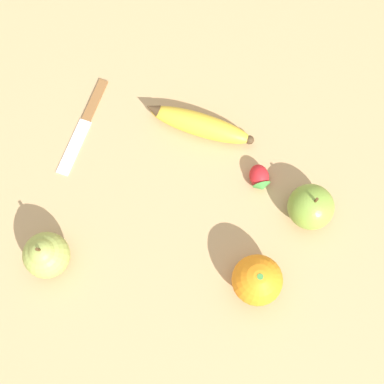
{
  "coord_description": "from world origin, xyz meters",
  "views": [
    {
      "loc": [
        0.05,
        -0.32,
        0.87
      ],
      "look_at": [
        0.03,
        -0.07,
        0.03
      ],
      "focal_mm": 50.0,
      "sensor_mm": 36.0,
      "label": 1
    }
  ],
  "objects_px": {
    "apple": "(311,207)",
    "paring_knife": "(85,122)",
    "banana": "(199,124)",
    "strawberry": "(260,178)",
    "pear": "(46,255)",
    "orange": "(257,280)"
  },
  "relations": [
    {
      "from": "banana",
      "to": "paring_knife",
      "type": "relative_size",
      "value": 1.03
    },
    {
      "from": "banana",
      "to": "paring_knife",
      "type": "xyz_separation_m",
      "value": [
        -0.2,
        0.0,
        -0.02
      ]
    },
    {
      "from": "orange",
      "to": "pear",
      "type": "height_order",
      "value": "pear"
    },
    {
      "from": "strawberry",
      "to": "paring_knife",
      "type": "bearing_deg",
      "value": -122.54
    },
    {
      "from": "banana",
      "to": "strawberry",
      "type": "distance_m",
      "value": 0.14
    },
    {
      "from": "banana",
      "to": "pear",
      "type": "distance_m",
      "value": 0.34
    },
    {
      "from": "apple",
      "to": "paring_knife",
      "type": "height_order",
      "value": "apple"
    },
    {
      "from": "pear",
      "to": "strawberry",
      "type": "xyz_separation_m",
      "value": [
        0.34,
        0.15,
        -0.02
      ]
    },
    {
      "from": "strawberry",
      "to": "pear",
      "type": "bearing_deg",
      "value": -81.57
    },
    {
      "from": "banana",
      "to": "strawberry",
      "type": "bearing_deg",
      "value": 154.86
    },
    {
      "from": "pear",
      "to": "strawberry",
      "type": "distance_m",
      "value": 0.37
    },
    {
      "from": "strawberry",
      "to": "apple",
      "type": "xyz_separation_m",
      "value": [
        0.08,
        -0.05,
        0.02
      ]
    },
    {
      "from": "apple",
      "to": "orange",
      "type": "bearing_deg",
      "value": -124.46
    },
    {
      "from": "apple",
      "to": "strawberry",
      "type": "bearing_deg",
      "value": 148.22
    },
    {
      "from": "strawberry",
      "to": "apple",
      "type": "relative_size",
      "value": 0.64
    },
    {
      "from": "orange",
      "to": "paring_knife",
      "type": "relative_size",
      "value": 0.43
    },
    {
      "from": "orange",
      "to": "strawberry",
      "type": "distance_m",
      "value": 0.18
    },
    {
      "from": "strawberry",
      "to": "paring_knife",
      "type": "xyz_separation_m",
      "value": [
        -0.31,
        0.09,
        -0.01
      ]
    },
    {
      "from": "strawberry",
      "to": "paring_knife",
      "type": "height_order",
      "value": "strawberry"
    },
    {
      "from": "orange",
      "to": "apple",
      "type": "distance_m",
      "value": 0.15
    },
    {
      "from": "paring_knife",
      "to": "apple",
      "type": "bearing_deg",
      "value": 176.64
    },
    {
      "from": "banana",
      "to": "pear",
      "type": "height_order",
      "value": "pear"
    }
  ]
}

